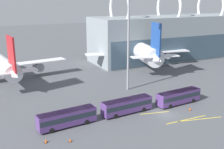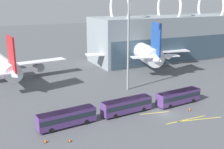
{
  "view_description": "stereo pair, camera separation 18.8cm",
  "coord_description": "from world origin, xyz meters",
  "views": [
    {
      "loc": [
        -34.06,
        -44.3,
        23.51
      ],
      "look_at": [
        -2.88,
        20.08,
        4.0
      ],
      "focal_mm": 45.0,
      "sensor_mm": 36.0,
      "label": 1
    },
    {
      "loc": [
        -33.89,
        -44.38,
        23.51
      ],
      "look_at": [
        -2.88,
        20.08,
        4.0
      ],
      "focal_mm": 45.0,
      "sensor_mm": 36.0,
      "label": 2
    }
  ],
  "objects": [
    {
      "name": "traffic_cone_1",
      "position": [
        -21.75,
        -2.65,
        0.28
      ],
      "size": [
        0.53,
        0.53,
        0.59
      ],
      "color": "black",
      "rests_on": "ground_plane"
    },
    {
      "name": "shuttle_bus_1",
      "position": [
        -7.21,
        3.95,
        1.85
      ],
      "size": [
        11.48,
        3.43,
        3.14
      ],
      "rotation": [
        0.0,
        0.0,
        0.08
      ],
      "color": "#56387A",
      "rests_on": "ground_plane"
    },
    {
      "name": "airliner_at_gate_near",
      "position": [
        -28.67,
        40.76,
        5.3
      ],
      "size": [
        39.0,
        37.86,
        14.73
      ],
      "rotation": [
        0.0,
        0.0,
        1.7
      ],
      "color": "white",
      "rests_on": "ground_plane"
    },
    {
      "name": "lane_stripe_4",
      "position": [
        1.96,
        -4.19,
        0.0
      ],
      "size": [
        9.84,
        0.38,
        0.01
      ],
      "primitive_type": "cube",
      "rotation": [
        0.0,
        0.0,
        -0.01
      ],
      "color": "yellow",
      "rests_on": "ground_plane"
    },
    {
      "name": "lane_stripe_2",
      "position": [
        -1.81,
        1.44,
        0.0
      ],
      "size": [
        6.47,
        1.53,
        0.01
      ],
      "primitive_type": "cube",
      "rotation": [
        0.0,
        0.0,
        -0.2
      ],
      "color": "yellow",
      "rests_on": "ground_plane"
    },
    {
      "name": "lane_stripe_3",
      "position": [
        4.55,
        -5.2,
        0.0
      ],
      "size": [
        9.5,
        2.31,
        0.01
      ],
      "primitive_type": "cube",
      "rotation": [
        0.0,
        0.0,
        -0.22
      ],
      "color": "yellow",
      "rests_on": "ground_plane"
    },
    {
      "name": "lane_stripe_0",
      "position": [
        10.85,
        6.56,
        0.0
      ],
      "size": [
        8.01,
        2.81,
        0.01
      ],
      "primitive_type": "cube",
      "rotation": [
        0.0,
        0.0,
        0.31
      ],
      "color": "yellow",
      "rests_on": "ground_plane"
    },
    {
      "name": "terminal_building",
      "position": [
        56.02,
        46.72,
        8.8
      ],
      "size": [
        104.27,
        19.47,
        27.66
      ],
      "color": "gray",
      "rests_on": "ground_plane"
    },
    {
      "name": "floodlight_mast",
      "position": [
        0.64,
        17.81,
        16.36
      ],
      "size": [
        2.22,
        2.22,
        25.98
      ],
      "color": "gray",
      "rests_on": "ground_plane"
    },
    {
      "name": "shuttle_bus_2",
      "position": [
        6.01,
        3.5,
        1.85
      ],
      "size": [
        11.49,
        3.49,
        3.14
      ],
      "rotation": [
        0.0,
        0.0,
        0.09
      ],
      "color": "#56387A",
      "rests_on": "ground_plane"
    },
    {
      "name": "ground_plane",
      "position": [
        0.0,
        0.0,
        0.0
      ],
      "size": [
        440.0,
        440.0,
        0.0
      ],
      "primitive_type": "plane",
      "color": "#515459"
    },
    {
      "name": "traffic_cone_2",
      "position": [
        5.78,
        -0.77,
        0.35
      ],
      "size": [
        0.52,
        0.52,
        0.73
      ],
      "color": "black",
      "rests_on": "ground_plane"
    },
    {
      "name": "shuttle_bus_0",
      "position": [
        -20.42,
        3.29,
        1.85
      ],
      "size": [
        11.5,
        3.61,
        3.14
      ],
      "rotation": [
        0.0,
        0.0,
        0.1
      ],
      "color": "#56387A",
      "rests_on": "ground_plane"
    },
    {
      "name": "traffic_cone_0",
      "position": [
        -25.54,
        -1.15,
        0.38
      ],
      "size": [
        0.56,
        0.56,
        0.78
      ],
      "color": "black",
      "rests_on": "ground_plane"
    },
    {
      "name": "airliner_at_gate_far",
      "position": [
        16.98,
        40.22,
        6.01
      ],
      "size": [
        37.62,
        42.34,
        16.65
      ],
      "rotation": [
        0.0,
        0.0,
        1.37
      ],
      "color": "white",
      "rests_on": "ground_plane"
    },
    {
      "name": "airliner_parked_remote",
      "position": [
        63.4,
        61.59,
        4.95
      ],
      "size": [
        41.99,
        42.69,
        14.86
      ],
      "rotation": [
        0.0,
        0.0,
        4.63
      ],
      "color": "white",
      "rests_on": "ground_plane"
    },
    {
      "name": "lane_stripe_5",
      "position": [
        -16.11,
        6.32,
        0.0
      ],
      "size": [
        6.43,
        0.8,
        0.01
      ],
      "primitive_type": "cube",
      "rotation": [
        0.0,
        0.0,
        0.09
      ],
      "color": "yellow",
      "rests_on": "ground_plane"
    }
  ]
}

